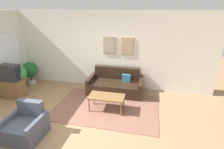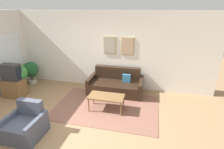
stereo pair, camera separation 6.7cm
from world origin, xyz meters
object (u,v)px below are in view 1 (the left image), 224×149
(coffee_table, at_px, (107,97))
(potted_plant_tall, at_px, (16,75))
(couch, at_px, (116,85))
(tv, at_px, (10,73))
(armchair, at_px, (26,126))

(coffee_table, xyz_separation_m, potted_plant_tall, (-3.14, 0.30, 0.28))
(couch, bearing_deg, potted_plant_tall, -164.84)
(couch, relative_size, coffee_table, 1.83)
(couch, distance_m, potted_plant_tall, 3.31)
(couch, distance_m, tv, 3.40)
(couch, relative_size, armchair, 2.33)
(coffee_table, bearing_deg, potted_plant_tall, 174.53)
(couch, relative_size, tv, 3.01)
(tv, height_order, armchair, tv)
(tv, distance_m, potted_plant_tall, 0.26)
(coffee_table, bearing_deg, couch, 88.61)
(couch, relative_size, potted_plant_tall, 1.72)
(tv, xyz_separation_m, armchair, (1.64, -1.56, -0.59))
(couch, height_order, coffee_table, couch)
(coffee_table, relative_size, armchair, 1.27)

